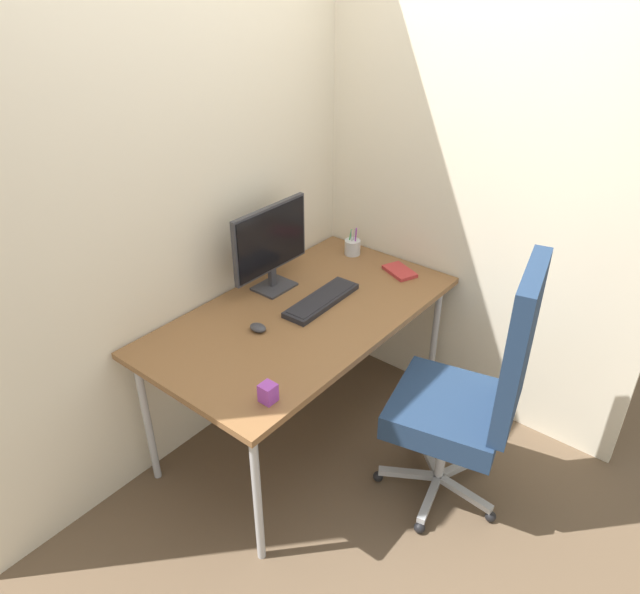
{
  "coord_description": "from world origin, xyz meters",
  "views": [
    {
      "loc": [
        -1.78,
        -1.54,
        2.21
      ],
      "look_at": [
        0.03,
        -0.08,
        0.84
      ],
      "focal_mm": 33.13,
      "sensor_mm": 36.0,
      "label": 1
    }
  ],
  "objects_px": {
    "office_chair": "(475,390)",
    "keyboard": "(322,300)",
    "monitor": "(271,243)",
    "pen_holder": "(352,247)",
    "desk_clamp_accessory": "(268,393)",
    "notebook": "(400,271)",
    "mouse": "(258,328)"
  },
  "relations": [
    {
      "from": "keyboard",
      "to": "desk_clamp_accessory",
      "type": "height_order",
      "value": "desk_clamp_accessory"
    },
    {
      "from": "notebook",
      "to": "desk_clamp_accessory",
      "type": "distance_m",
      "value": 1.19
    },
    {
      "from": "monitor",
      "to": "pen_holder",
      "type": "distance_m",
      "value": 0.6
    },
    {
      "from": "pen_holder",
      "to": "keyboard",
      "type": "bearing_deg",
      "value": -159.14
    },
    {
      "from": "keyboard",
      "to": "pen_holder",
      "type": "bearing_deg",
      "value": 20.86
    },
    {
      "from": "office_chair",
      "to": "notebook",
      "type": "bearing_deg",
      "value": 54.62
    },
    {
      "from": "notebook",
      "to": "desk_clamp_accessory",
      "type": "height_order",
      "value": "desk_clamp_accessory"
    },
    {
      "from": "pen_holder",
      "to": "desk_clamp_accessory",
      "type": "height_order",
      "value": "pen_holder"
    },
    {
      "from": "monitor",
      "to": "keyboard",
      "type": "bearing_deg",
      "value": -82.81
    },
    {
      "from": "keyboard",
      "to": "mouse",
      "type": "relative_size",
      "value": 5.47
    },
    {
      "from": "keyboard",
      "to": "notebook",
      "type": "xyz_separation_m",
      "value": [
        0.49,
        -0.13,
        -0.0
      ]
    },
    {
      "from": "keyboard",
      "to": "notebook",
      "type": "relative_size",
      "value": 2.51
    },
    {
      "from": "keyboard",
      "to": "desk_clamp_accessory",
      "type": "bearing_deg",
      "value": -156.76
    },
    {
      "from": "monitor",
      "to": "pen_holder",
      "type": "xyz_separation_m",
      "value": [
        0.55,
        -0.09,
        -0.2
      ]
    },
    {
      "from": "keyboard",
      "to": "pen_holder",
      "type": "distance_m",
      "value": 0.55
    },
    {
      "from": "keyboard",
      "to": "monitor",
      "type": "bearing_deg",
      "value": 97.19
    },
    {
      "from": "office_chair",
      "to": "keyboard",
      "type": "height_order",
      "value": "office_chair"
    },
    {
      "from": "office_chair",
      "to": "pen_holder",
      "type": "height_order",
      "value": "office_chair"
    },
    {
      "from": "office_chair",
      "to": "keyboard",
      "type": "bearing_deg",
      "value": 90.3
    },
    {
      "from": "notebook",
      "to": "pen_holder",
      "type": "bearing_deg",
      "value": 108.66
    },
    {
      "from": "monitor",
      "to": "pen_holder",
      "type": "relative_size",
      "value": 2.94
    },
    {
      "from": "office_chair",
      "to": "keyboard",
      "type": "relative_size",
      "value": 2.74
    },
    {
      "from": "office_chair",
      "to": "desk_clamp_accessory",
      "type": "distance_m",
      "value": 0.88
    },
    {
      "from": "notebook",
      "to": "mouse",
      "type": "bearing_deg",
      "value": -170.01
    },
    {
      "from": "office_chair",
      "to": "desk_clamp_accessory",
      "type": "bearing_deg",
      "value": 142.73
    },
    {
      "from": "mouse",
      "to": "notebook",
      "type": "bearing_deg",
      "value": -14.34
    },
    {
      "from": "office_chair",
      "to": "mouse",
      "type": "distance_m",
      "value": 0.97
    },
    {
      "from": "monitor",
      "to": "mouse",
      "type": "xyz_separation_m",
      "value": [
        -0.33,
        -0.22,
        -0.23
      ]
    },
    {
      "from": "monitor",
      "to": "pen_holder",
      "type": "height_order",
      "value": "monitor"
    },
    {
      "from": "mouse",
      "to": "notebook",
      "type": "relative_size",
      "value": 0.46
    },
    {
      "from": "notebook",
      "to": "desk_clamp_accessory",
      "type": "bearing_deg",
      "value": -149.17
    },
    {
      "from": "keyboard",
      "to": "desk_clamp_accessory",
      "type": "relative_size",
      "value": 5.91
    }
  ]
}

